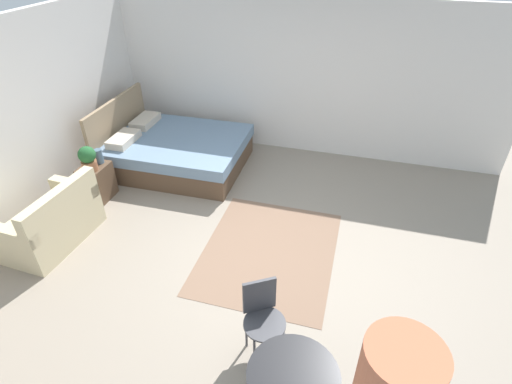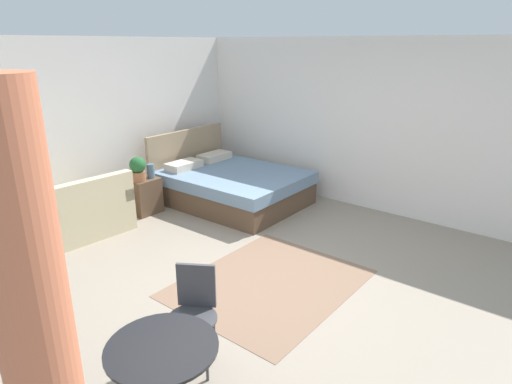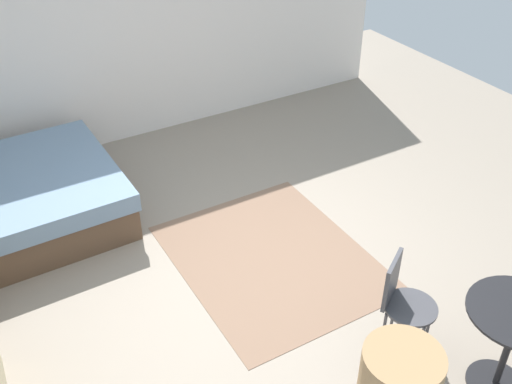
{
  "view_description": "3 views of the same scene",
  "coord_description": "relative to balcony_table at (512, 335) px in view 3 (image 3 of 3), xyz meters",
  "views": [
    {
      "loc": [
        -3.57,
        -0.97,
        3.5
      ],
      "look_at": [
        0.03,
        0.05,
        0.95
      ],
      "focal_mm": 27.89,
      "sensor_mm": 36.0,
      "label": 1
    },
    {
      "loc": [
        -3.29,
        -2.64,
        2.51
      ],
      "look_at": [
        0.59,
        0.47,
        0.81
      ],
      "focal_mm": 30.75,
      "sensor_mm": 36.0,
      "label": 2
    },
    {
      "loc": [
        -3.44,
        2.14,
        3.63
      ],
      "look_at": [
        -0.01,
        0.13,
        0.9
      ],
      "focal_mm": 41.88,
      "sensor_mm": 36.0,
      "label": 3
    }
  ],
  "objects": [
    {
      "name": "ground_plane",
      "position": [
        1.91,
        0.79,
        -0.53
      ],
      "size": [
        9.02,
        9.72,
        0.02
      ],
      "primitive_type": "cube",
      "color": "gray"
    },
    {
      "name": "cafe_chair_near_couch",
      "position": [
        0.65,
        0.41,
        -0.0
      ],
      "size": [
        0.54,
        0.54,
        0.85
      ],
      "color": "#3F3F44",
      "rests_on": "ground"
    },
    {
      "name": "balcony_table",
      "position": [
        0.0,
        0.0,
        0.0
      ],
      "size": [
        0.7,
        0.7,
        0.75
      ],
      "color": "black",
      "rests_on": "ground"
    },
    {
      "name": "area_rug",
      "position": [
        2.01,
        0.68,
        -0.52
      ],
      "size": [
        2.0,
        1.64,
        0.01
      ],
      "primitive_type": "cube",
      "color": "#7F604C",
      "rests_on": "ground"
    },
    {
      "name": "wall_right",
      "position": [
        4.92,
        0.79,
        0.78
      ],
      "size": [
        0.12,
        6.72,
        2.6
      ],
      "primitive_type": "cube",
      "color": "silver",
      "rests_on": "ground"
    }
  ]
}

